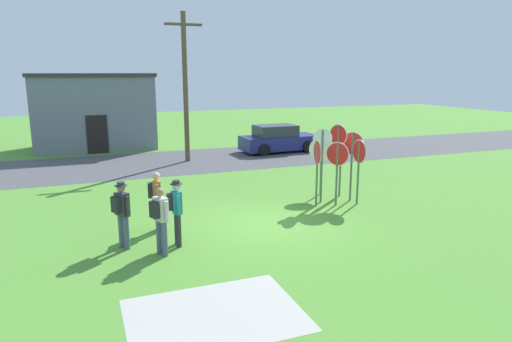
{
  "coord_description": "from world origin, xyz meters",
  "views": [
    {
      "loc": [
        -4.86,
        -11.8,
        4.39
      ],
      "look_at": [
        0.25,
        1.39,
        1.3
      ],
      "focal_mm": 31.87,
      "sensor_mm": 36.0,
      "label": 1
    }
  ],
  "objects_px": {
    "stop_sign_low_front": "(341,153)",
    "person_near_signs": "(156,197)",
    "utility_pole": "(185,85)",
    "person_in_dark_shirt": "(122,210)",
    "stop_sign_leaning_right": "(317,161)",
    "stop_sign_center_cluster": "(321,155)",
    "person_in_blue": "(160,217)",
    "stop_sign_nearest": "(337,162)",
    "stop_sign_leaning_left": "(322,154)",
    "person_with_sunhat": "(176,208)",
    "stop_sign_far_back": "(359,160)",
    "stop_sign_rear_left": "(352,153)",
    "stop_sign_tallest": "(338,149)",
    "parked_car_on_street": "(278,140)"
  },
  "relations": [
    {
      "from": "person_with_sunhat",
      "to": "stop_sign_nearest",
      "type": "bearing_deg",
      "value": 16.43
    },
    {
      "from": "stop_sign_center_cluster",
      "to": "person_in_dark_shirt",
      "type": "xyz_separation_m",
      "value": [
        -7.21,
        -2.79,
        -0.44
      ]
    },
    {
      "from": "stop_sign_leaning_right",
      "to": "parked_car_on_street",
      "type": "bearing_deg",
      "value": 72.91
    },
    {
      "from": "parked_car_on_street",
      "to": "person_with_sunhat",
      "type": "distance_m",
      "value": 14.55
    },
    {
      "from": "stop_sign_leaning_right",
      "to": "person_in_dark_shirt",
      "type": "distance_m",
      "value": 6.56
    },
    {
      "from": "stop_sign_nearest",
      "to": "person_in_blue",
      "type": "xyz_separation_m",
      "value": [
        -6.19,
        -2.16,
        -0.5
      ]
    },
    {
      "from": "stop_sign_leaning_right",
      "to": "person_in_dark_shirt",
      "type": "xyz_separation_m",
      "value": [
        -6.35,
        -1.55,
        -0.52
      ]
    },
    {
      "from": "stop_sign_tallest",
      "to": "stop_sign_nearest",
      "type": "relative_size",
      "value": 1.23
    },
    {
      "from": "stop_sign_low_front",
      "to": "person_with_sunhat",
      "type": "height_order",
      "value": "stop_sign_low_front"
    },
    {
      "from": "person_with_sunhat",
      "to": "utility_pole",
      "type": "bearing_deg",
      "value": 75.91
    },
    {
      "from": "utility_pole",
      "to": "stop_sign_tallest",
      "type": "height_order",
      "value": "utility_pole"
    },
    {
      "from": "stop_sign_rear_left",
      "to": "person_near_signs",
      "type": "bearing_deg",
      "value": -174.17
    },
    {
      "from": "stop_sign_low_front",
      "to": "person_with_sunhat",
      "type": "bearing_deg",
      "value": -157.38
    },
    {
      "from": "person_in_blue",
      "to": "stop_sign_far_back",
      "type": "bearing_deg",
      "value": 16.36
    },
    {
      "from": "stop_sign_leaning_right",
      "to": "person_in_dark_shirt",
      "type": "height_order",
      "value": "stop_sign_leaning_right"
    },
    {
      "from": "stop_sign_tallest",
      "to": "stop_sign_leaning_right",
      "type": "distance_m",
      "value": 1.16
    },
    {
      "from": "stop_sign_leaning_left",
      "to": "person_in_blue",
      "type": "bearing_deg",
      "value": -155.52
    },
    {
      "from": "stop_sign_nearest",
      "to": "stop_sign_low_front",
      "type": "height_order",
      "value": "stop_sign_low_front"
    },
    {
      "from": "person_with_sunhat",
      "to": "stop_sign_far_back",
      "type": "bearing_deg",
      "value": 13.55
    },
    {
      "from": "utility_pole",
      "to": "stop_sign_far_back",
      "type": "xyz_separation_m",
      "value": [
        3.65,
        -9.62,
        -2.26
      ]
    },
    {
      "from": "stop_sign_leaning_left",
      "to": "stop_sign_rear_left",
      "type": "xyz_separation_m",
      "value": [
        1.05,
        -0.19,
        -0.03
      ]
    },
    {
      "from": "parked_car_on_street",
      "to": "person_with_sunhat",
      "type": "xyz_separation_m",
      "value": [
        -8.17,
        -12.03,
        0.32
      ]
    },
    {
      "from": "stop_sign_tallest",
      "to": "stop_sign_nearest",
      "type": "height_order",
      "value": "stop_sign_tallest"
    },
    {
      "from": "person_near_signs",
      "to": "utility_pole",
      "type": "bearing_deg",
      "value": 72.55
    },
    {
      "from": "stop_sign_tallest",
      "to": "person_with_sunhat",
      "type": "relative_size",
      "value": 1.52
    },
    {
      "from": "stop_sign_low_front",
      "to": "utility_pole",
      "type": "bearing_deg",
      "value": 113.27
    },
    {
      "from": "utility_pole",
      "to": "person_in_dark_shirt",
      "type": "relative_size",
      "value": 4.14
    },
    {
      "from": "utility_pole",
      "to": "stop_sign_low_front",
      "type": "relative_size",
      "value": 3.04
    },
    {
      "from": "stop_sign_rear_left",
      "to": "stop_sign_low_front",
      "type": "bearing_deg",
      "value": 91.85
    },
    {
      "from": "stop_sign_low_front",
      "to": "person_in_dark_shirt",
      "type": "bearing_deg",
      "value": -162.91
    },
    {
      "from": "stop_sign_leaning_right",
      "to": "person_in_blue",
      "type": "xyz_separation_m",
      "value": [
        -5.53,
        -2.33,
        -0.55
      ]
    },
    {
      "from": "utility_pole",
      "to": "stop_sign_leaning_right",
      "type": "relative_size",
      "value": 3.23
    },
    {
      "from": "stop_sign_leaning_left",
      "to": "stop_sign_nearest",
      "type": "bearing_deg",
      "value": -62.18
    },
    {
      "from": "stop_sign_rear_left",
      "to": "stop_sign_nearest",
      "type": "bearing_deg",
      "value": -156.6
    },
    {
      "from": "stop_sign_far_back",
      "to": "stop_sign_rear_left",
      "type": "height_order",
      "value": "stop_sign_rear_left"
    },
    {
      "from": "stop_sign_low_front",
      "to": "stop_sign_nearest",
      "type": "bearing_deg",
      "value": -126.71
    },
    {
      "from": "stop_sign_leaning_right",
      "to": "stop_sign_center_cluster",
      "type": "relative_size",
      "value": 1.05
    },
    {
      "from": "parked_car_on_street",
      "to": "stop_sign_low_front",
      "type": "distance_m",
      "value": 9.54
    },
    {
      "from": "stop_sign_low_front",
      "to": "person_in_blue",
      "type": "xyz_separation_m",
      "value": [
        -6.94,
        -3.17,
        -0.59
      ]
    },
    {
      "from": "utility_pole",
      "to": "person_near_signs",
      "type": "xyz_separation_m",
      "value": [
        -3.1,
        -9.85,
        -2.8
      ]
    },
    {
      "from": "stop_sign_tallest",
      "to": "person_near_signs",
      "type": "xyz_separation_m",
      "value": [
        -6.37,
        -0.98,
        -0.82
      ]
    },
    {
      "from": "utility_pole",
      "to": "person_near_signs",
      "type": "height_order",
      "value": "utility_pole"
    },
    {
      "from": "stop_sign_nearest",
      "to": "stop_sign_leaning_left",
      "type": "xyz_separation_m",
      "value": [
        -0.28,
        0.53,
        0.22
      ]
    },
    {
      "from": "parked_car_on_street",
      "to": "person_in_blue",
      "type": "relative_size",
      "value": 2.58
    },
    {
      "from": "person_in_dark_shirt",
      "to": "stop_sign_tallest",
      "type": "bearing_deg",
      "value": 15.16
    },
    {
      "from": "stop_sign_nearest",
      "to": "person_in_dark_shirt",
      "type": "relative_size",
      "value": 1.24
    },
    {
      "from": "utility_pole",
      "to": "person_in_blue",
      "type": "distance_m",
      "value": 12.43
    },
    {
      "from": "stop_sign_center_cluster",
      "to": "stop_sign_leaning_left",
      "type": "bearing_deg",
      "value": -118.34
    },
    {
      "from": "parked_car_on_street",
      "to": "stop_sign_leaning_right",
      "type": "bearing_deg",
      "value": -107.09
    },
    {
      "from": "stop_sign_low_front",
      "to": "person_near_signs",
      "type": "relative_size",
      "value": 1.4
    }
  ]
}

